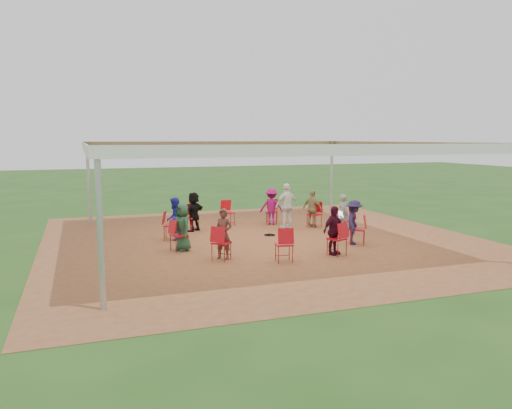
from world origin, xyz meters
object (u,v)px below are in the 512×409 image
object	(u,v)px
chair_10	(358,230)
person_seated_7	(334,230)
chair_8	(284,245)
person_seated_2	(272,206)
chair_0	(347,221)
chair_4	(191,218)
person_seated_3	(194,212)
chair_6	(179,235)
person_seated_1	(313,209)
person_seated_0	(344,214)
laptop	(339,216)
chair_9	(337,239)
chair_1	(314,214)
person_seated_4	(175,219)
chair_3	(228,213)
chair_5	(171,226)
cable_coil	(270,235)
person_seated_5	(183,227)
person_seated_6	(223,234)
chair_2	(272,212)
person_seated_8	(354,222)
chair_7	(221,243)

from	to	relation	value
chair_10	person_seated_7	bearing A→B (deg)	159.47
chair_8	person_seated_2	world-z (taller)	person_seated_2
chair_0	chair_4	xyz separation A→B (m)	(-4.67, 2.32, 0.00)
person_seated_3	chair_6	bearing A→B (deg)	30.82
chair_6	person_seated_1	size ratio (longest dim) A/B	0.68
chair_6	chair_10	world-z (taller)	same
chair_4	person_seated_0	bearing A→B (deg)	113.99
laptop	chair_9	bearing A→B (deg)	151.80
chair_8	chair_1	bearing A→B (deg)	65.45
chair_1	person_seated_4	size ratio (longest dim) A/B	0.68
chair_1	person_seated_0	size ratio (longest dim) A/B	0.68
chair_3	person_seated_1	world-z (taller)	person_seated_1
chair_5	person_seated_3	size ratio (longest dim) A/B	0.68
chair_3	person_seated_4	world-z (taller)	person_seated_4
chair_4	cable_coil	distance (m)	2.83
chair_3	person_seated_5	world-z (taller)	person_seated_5
chair_8	chair_10	size ratio (longest dim) A/B	1.00
chair_9	chair_6	bearing A→B (deg)	130.91
person_seated_7	chair_8	bearing A→B (deg)	167.80
chair_3	person_seated_6	distance (m)	5.11
person_seated_1	person_seated_6	xyz separation A→B (m)	(-4.22, -3.42, 0.00)
chair_8	chair_4	bearing A→B (deg)	114.55
chair_2	person_seated_4	world-z (taller)	person_seated_4
chair_2	person_seated_5	size ratio (longest dim) A/B	0.68
person_seated_0	person_seated_1	xyz separation A→B (m)	(-0.39, 1.50, 0.00)
chair_4	chair_8	size ratio (longest dim) A/B	1.00
person_seated_2	person_seated_5	bearing A→B (deg)	65.45
chair_8	person_seated_8	distance (m)	3.04
chair_6	chair_2	bearing A→B (deg)	114.55
chair_8	cable_coil	distance (m)	3.49
chair_7	chair_8	bearing A→B (deg)	16.36
person_seated_7	laptop	world-z (taller)	person_seated_7
chair_5	chair_8	world-z (taller)	same
chair_7	person_seated_1	xyz separation A→B (m)	(4.30, 3.51, 0.22)
person_seated_4	person_seated_3	bearing A→B (deg)	163.64
chair_0	person_seated_5	world-z (taller)	person_seated_5
chair_1	chair_7	size ratio (longest dim) A/B	1.00
chair_9	person_seated_7	world-z (taller)	person_seated_7
chair_3	chair_6	size ratio (longest dim) A/B	1.00
chair_4	person_seated_4	world-z (taller)	person_seated_4
chair_4	person_seated_2	world-z (taller)	person_seated_2
chair_5	person_seated_1	world-z (taller)	person_seated_1
chair_1	person_seated_2	world-z (taller)	person_seated_2
chair_5	person_seated_3	world-z (taller)	person_seated_3
chair_2	person_seated_4	size ratio (longest dim) A/B	0.68
chair_8	person_seated_1	world-z (taller)	person_seated_1
chair_3	chair_9	bearing A→B (deg)	98.18
person_seated_6	chair_0	bearing A→B (deg)	64.89
person_seated_3	chair_4	bearing A→B (deg)	-90.00
chair_3	chair_0	bearing A→B (deg)	130.91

